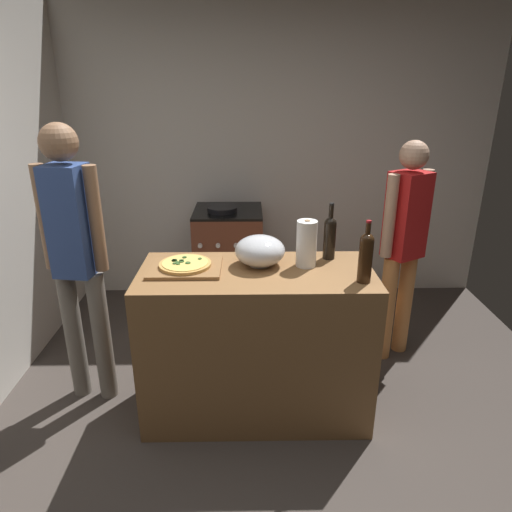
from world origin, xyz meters
name	(u,v)px	position (x,y,z in m)	size (l,w,h in m)	color
ground_plane	(268,363)	(0.00, 1.24, -0.01)	(4.03, 3.08, 0.02)	#3F3833
kitchen_wall_rear	(264,155)	(0.00, 2.53, 1.30)	(4.03, 0.10, 2.60)	beige
counter	(256,342)	(-0.10, 0.76, 0.46)	(1.32, 0.60, 0.92)	olive
cutting_board	(185,268)	(-0.49, 0.79, 0.93)	(0.40, 0.32, 0.02)	olive
pizza	(185,264)	(-0.50, 0.79, 0.96)	(0.29, 0.29, 0.03)	tan
mixing_bowl	(260,251)	(-0.07, 0.84, 1.01)	(0.29, 0.29, 0.17)	#B2B2B7
paper_towel_roll	(307,244)	(0.19, 0.83, 1.06)	(0.12, 0.12, 0.27)	white
wine_bottle_green	(366,255)	(0.47, 0.60, 1.07)	(0.07, 0.07, 0.34)	#331E0F
wine_bottle_dark	(330,236)	(0.34, 0.95, 1.07)	(0.07, 0.07, 0.34)	black
stove	(229,259)	(-0.31, 2.13, 0.45)	(0.57, 0.58, 0.94)	brown
person_in_stripes	(75,251)	(-1.14, 0.91, 0.99)	(0.38, 0.23, 1.71)	slate
person_in_red	(404,239)	(0.93, 1.35, 0.90)	(0.36, 0.29, 1.57)	#D88C4C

